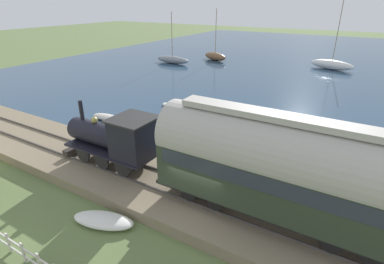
{
  "coord_description": "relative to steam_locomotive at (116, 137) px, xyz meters",
  "views": [
    {
      "loc": [
        -9.71,
        -5.31,
        9.0
      ],
      "look_at": [
        4.81,
        3.35,
        1.52
      ],
      "focal_mm": 28.0,
      "sensor_mm": 36.0,
      "label": 1
    }
  ],
  "objects": [
    {
      "name": "ground_plane",
      "position": [
        -0.54,
        -5.51,
        -2.34
      ],
      "size": [
        200.0,
        200.0,
        0.0
      ],
      "primitive_type": "plane",
      "color": "#607542"
    },
    {
      "name": "harbor_water",
      "position": [
        42.78,
        -5.51,
        -2.34
      ],
      "size": [
        80.0,
        80.0,
        0.01
      ],
      "color": "#2D4760",
      "rests_on": "ground"
    },
    {
      "name": "rail_embankment",
      "position": [
        0.0,
        -5.51,
        -2.05
      ],
      "size": [
        4.96,
        56.0,
        0.69
      ],
      "color": "#84755B",
      "rests_on": "ground"
    },
    {
      "name": "steam_locomotive",
      "position": [
        0.0,
        0.0,
        0.0
      ],
      "size": [
        2.11,
        5.85,
        3.28
      ],
      "color": "black",
      "rests_on": "rail_embankment"
    },
    {
      "name": "passenger_coach",
      "position": [
        0.0,
        -8.61,
        0.82
      ],
      "size": [
        2.61,
        10.31,
        4.57
      ],
      "color": "black",
      "rests_on": "rail_embankment"
    },
    {
      "name": "sailboat_gray",
      "position": [
        28.2,
        15.61,
        -1.75
      ],
      "size": [
        1.41,
        5.81,
        7.44
      ],
      "rotation": [
        0.0,
        0.0,
        -0.02
      ],
      "color": "gray",
      "rests_on": "harbor_water"
    },
    {
      "name": "sailboat_brown",
      "position": [
        33.89,
        11.16,
        -1.68
      ],
      "size": [
        3.21,
        4.94,
        7.8
      ],
      "rotation": [
        0.0,
        0.0,
        -0.39
      ],
      "color": "brown",
      "rests_on": "harbor_water"
    },
    {
      "name": "sailboat_white",
      "position": [
        36.08,
        -6.04,
        -1.65
      ],
      "size": [
        2.92,
        6.21,
        9.27
      ],
      "rotation": [
        0.0,
        0.0,
        -0.25
      ],
      "color": "white",
      "rests_on": "harbor_water"
    },
    {
      "name": "rowboat_far_out",
      "position": [
        11.11,
        -5.06,
        -2.06
      ],
      "size": [
        1.11,
        1.94,
        0.54
      ],
      "rotation": [
        0.0,
        0.0,
        0.23
      ],
      "color": "#B7B2A3",
      "rests_on": "harbor_water"
    },
    {
      "name": "rowboat_off_pier",
      "position": [
        5.71,
        6.79,
        -2.09
      ],
      "size": [
        1.12,
        2.77,
        0.49
      ],
      "rotation": [
        0.0,
        0.0,
        0.07
      ],
      "color": "beige",
      "rests_on": "harbor_water"
    },
    {
      "name": "rowboat_mid_harbor",
      "position": [
        10.95,
        3.97,
        -2.18
      ],
      "size": [
        1.5,
        2.61,
        0.31
      ],
      "rotation": [
        0.0,
        0.0,
        -0.27
      ],
      "color": "silver",
      "rests_on": "harbor_water"
    },
    {
      "name": "rowboat_near_shore",
      "position": [
        4.04,
        -8.32,
        -2.14
      ],
      "size": [
        1.05,
        2.22,
        0.38
      ],
      "rotation": [
        0.0,
        0.0,
        0.11
      ],
      "color": "beige",
      "rests_on": "harbor_water"
    },
    {
      "name": "beached_dinghy",
      "position": [
        -3.34,
        -2.21,
        -2.12
      ],
      "size": [
        1.88,
        3.0,
        0.44
      ],
      "color": "silver",
      "rests_on": "ground"
    }
  ]
}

